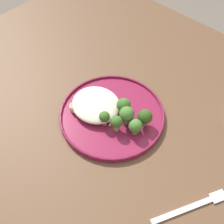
{
  "coord_description": "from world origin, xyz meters",
  "views": [
    {
      "loc": [
        0.26,
        -0.38,
        1.36
      ],
      "look_at": [
        -0.06,
        -0.04,
        0.76
      ],
      "focal_mm": 44.61,
      "sensor_mm": 36.0,
      "label": 1
    }
  ],
  "objects_px": {
    "broccoli_floret_front_edge": "(145,117)",
    "broccoli_floret_small_sprig": "(124,106)",
    "seared_scallop_right_edge": "(85,114)",
    "broccoli_floret_near_rim": "(127,114)",
    "broccoli_floret_tall_stalk": "(117,122)",
    "dinner_plate": "(112,115)",
    "broccoli_floret_beside_noodles": "(104,117)",
    "seared_scallop_center_golden": "(75,107)",
    "seared_scallop_rear_pale": "(93,102)",
    "seared_scallop_tilted_round": "(112,107)",
    "broccoli_floret_split_head": "(136,126)",
    "dinner_fork": "(192,207)",
    "seared_scallop_on_noodles": "(92,109)"
  },
  "relations": [
    {
      "from": "seared_scallop_right_edge",
      "to": "seared_scallop_on_noodles",
      "type": "xyz_separation_m",
      "value": [
        0.0,
        0.02,
        0.0
      ]
    },
    {
      "from": "dinner_plate",
      "to": "seared_scallop_on_noodles",
      "type": "height_order",
      "value": "seared_scallop_on_noodles"
    },
    {
      "from": "broccoli_floret_near_rim",
      "to": "broccoli_floret_split_head",
      "type": "distance_m",
      "value": 0.04
    },
    {
      "from": "broccoli_floret_small_sprig",
      "to": "broccoli_floret_beside_noodles",
      "type": "bearing_deg",
      "value": -104.31
    },
    {
      "from": "seared_scallop_right_edge",
      "to": "broccoli_floret_near_rim",
      "type": "xyz_separation_m",
      "value": [
        0.1,
        0.06,
        0.03
      ]
    },
    {
      "from": "broccoli_floret_split_head",
      "to": "broccoli_floret_beside_noodles",
      "type": "bearing_deg",
      "value": -156.07
    },
    {
      "from": "seared_scallop_right_edge",
      "to": "broccoli_floret_front_edge",
      "type": "height_order",
      "value": "broccoli_floret_front_edge"
    },
    {
      "from": "seared_scallop_tilted_round",
      "to": "broccoli_floret_near_rim",
      "type": "height_order",
      "value": "broccoli_floret_near_rim"
    },
    {
      "from": "seared_scallop_tilted_round",
      "to": "broccoli_floret_front_edge",
      "type": "xyz_separation_m",
      "value": [
        0.1,
        0.02,
        0.02
      ]
    },
    {
      "from": "dinner_plate",
      "to": "seared_scallop_center_golden",
      "type": "height_order",
      "value": "seared_scallop_center_golden"
    },
    {
      "from": "broccoli_floret_tall_stalk",
      "to": "broccoli_floret_beside_noodles",
      "type": "distance_m",
      "value": 0.04
    },
    {
      "from": "broccoli_floret_tall_stalk",
      "to": "broccoli_floret_split_head",
      "type": "height_order",
      "value": "broccoli_floret_tall_stalk"
    },
    {
      "from": "broccoli_floret_near_rim",
      "to": "broccoli_floret_tall_stalk",
      "type": "relative_size",
      "value": 1.19
    },
    {
      "from": "broccoli_floret_split_head",
      "to": "dinner_fork",
      "type": "bearing_deg",
      "value": -15.04
    },
    {
      "from": "seared_scallop_right_edge",
      "to": "broccoli_floret_beside_noodles",
      "type": "relative_size",
      "value": 0.6
    },
    {
      "from": "seared_scallop_center_golden",
      "to": "seared_scallop_rear_pale",
      "type": "bearing_deg",
      "value": 62.06
    },
    {
      "from": "dinner_plate",
      "to": "broccoli_floret_near_rim",
      "type": "bearing_deg",
      "value": 5.31
    },
    {
      "from": "broccoli_floret_beside_noodles",
      "to": "dinner_fork",
      "type": "relative_size",
      "value": 0.27
    },
    {
      "from": "seared_scallop_on_noodles",
      "to": "broccoli_floret_small_sprig",
      "type": "height_order",
      "value": "broccoli_floret_small_sprig"
    },
    {
      "from": "seared_scallop_on_noodles",
      "to": "broccoli_floret_split_head",
      "type": "xyz_separation_m",
      "value": [
        0.13,
        0.03,
        0.02
      ]
    },
    {
      "from": "broccoli_floret_split_head",
      "to": "broccoli_floret_small_sprig",
      "type": "distance_m",
      "value": 0.07
    },
    {
      "from": "broccoli_floret_tall_stalk",
      "to": "broccoli_floret_small_sprig",
      "type": "bearing_deg",
      "value": 112.6
    },
    {
      "from": "seared_scallop_on_noodles",
      "to": "broccoli_floret_near_rim",
      "type": "xyz_separation_m",
      "value": [
        0.09,
        0.04,
        0.03
      ]
    },
    {
      "from": "broccoli_floret_tall_stalk",
      "to": "dinner_fork",
      "type": "xyz_separation_m",
      "value": [
        0.26,
        -0.03,
        -0.04
      ]
    },
    {
      "from": "broccoli_floret_split_head",
      "to": "broccoli_floret_beside_noodles",
      "type": "xyz_separation_m",
      "value": [
        -0.08,
        -0.03,
        0.0
      ]
    },
    {
      "from": "broccoli_floret_split_head",
      "to": "dinner_fork",
      "type": "height_order",
      "value": "broccoli_floret_split_head"
    },
    {
      "from": "seared_scallop_tilted_round",
      "to": "dinner_fork",
      "type": "xyz_separation_m",
      "value": [
        0.31,
        -0.07,
        -0.02
      ]
    },
    {
      "from": "seared_scallop_rear_pale",
      "to": "broccoli_floret_front_edge",
      "type": "distance_m",
      "value": 0.15
    },
    {
      "from": "seared_scallop_on_noodles",
      "to": "broccoli_floret_front_edge",
      "type": "relative_size",
      "value": 0.48
    },
    {
      "from": "seared_scallop_right_edge",
      "to": "broccoli_floret_split_head",
      "type": "xyz_separation_m",
      "value": [
        0.13,
        0.05,
        0.02
      ]
    },
    {
      "from": "seared_scallop_right_edge",
      "to": "seared_scallop_tilted_round",
      "type": "height_order",
      "value": "seared_scallop_tilted_round"
    },
    {
      "from": "seared_scallop_right_edge",
      "to": "seared_scallop_on_noodles",
      "type": "height_order",
      "value": "seared_scallop_on_noodles"
    },
    {
      "from": "dinner_plate",
      "to": "seared_scallop_tilted_round",
      "type": "bearing_deg",
      "value": 129.75
    },
    {
      "from": "seared_scallop_on_noodles",
      "to": "broccoli_floret_small_sprig",
      "type": "bearing_deg",
      "value": 38.0
    },
    {
      "from": "dinner_plate",
      "to": "broccoli_floret_tall_stalk",
      "type": "distance_m",
      "value": 0.06
    },
    {
      "from": "seared_scallop_right_edge",
      "to": "seared_scallop_on_noodles",
      "type": "bearing_deg",
      "value": 85.73
    },
    {
      "from": "broccoli_floret_front_edge",
      "to": "broccoli_floret_small_sprig",
      "type": "height_order",
      "value": "broccoli_floret_small_sprig"
    },
    {
      "from": "broccoli_floret_near_rim",
      "to": "broccoli_floret_front_edge",
      "type": "bearing_deg",
      "value": 38.43
    },
    {
      "from": "dinner_plate",
      "to": "broccoli_floret_near_rim",
      "type": "distance_m",
      "value": 0.06
    },
    {
      "from": "broccoli_floret_beside_noodles",
      "to": "dinner_fork",
      "type": "xyz_separation_m",
      "value": [
        0.3,
        -0.02,
        -0.04
      ]
    },
    {
      "from": "broccoli_floret_near_rim",
      "to": "broccoli_floret_front_edge",
      "type": "relative_size",
      "value": 1.12
    },
    {
      "from": "seared_scallop_tilted_round",
      "to": "seared_scallop_rear_pale",
      "type": "relative_size",
      "value": 1.14
    },
    {
      "from": "seared_scallop_on_noodles",
      "to": "broccoli_floret_split_head",
      "type": "height_order",
      "value": "broccoli_floret_split_head"
    },
    {
      "from": "dinner_plate",
      "to": "seared_scallop_right_edge",
      "type": "distance_m",
      "value": 0.08
    },
    {
      "from": "seared_scallop_right_edge",
      "to": "broccoli_floret_beside_noodles",
      "type": "bearing_deg",
      "value": 19.68
    },
    {
      "from": "seared_scallop_tilted_round",
      "to": "broccoli_floret_near_rim",
      "type": "distance_m",
      "value": 0.06
    },
    {
      "from": "broccoli_floret_split_head",
      "to": "broccoli_floret_front_edge",
      "type": "xyz_separation_m",
      "value": [
        0.0,
        0.04,
        0.0
      ]
    },
    {
      "from": "broccoli_floret_beside_noodles",
      "to": "broccoli_floret_front_edge",
      "type": "bearing_deg",
      "value": 42.54
    },
    {
      "from": "broccoli_floret_front_edge",
      "to": "dinner_plate",
      "type": "bearing_deg",
      "value": -158.32
    },
    {
      "from": "seared_scallop_center_golden",
      "to": "seared_scallop_on_noodles",
      "type": "bearing_deg",
      "value": 33.83
    }
  ]
}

